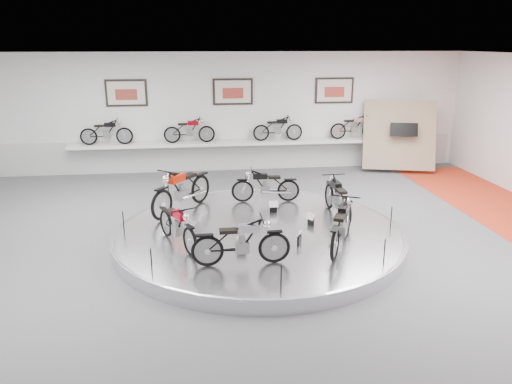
{
  "coord_description": "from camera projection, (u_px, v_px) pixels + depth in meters",
  "views": [
    {
      "loc": [
        -1.38,
        -9.99,
        4.29
      ],
      "look_at": [
        -0.03,
        0.6,
        1.08
      ],
      "focal_mm": 35.0,
      "sensor_mm": 36.0,
      "label": 1
    }
  ],
  "objects": [
    {
      "name": "wall_front",
      "position": [
        391.0,
        367.0,
        3.67
      ],
      "size": [
        16.0,
        0.0,
        16.0
      ],
      "primitive_type": "plane",
      "rotation": [
        -1.57,
        0.0,
        0.0
      ],
      "color": "silver",
      "rests_on": "floor"
    },
    {
      "name": "bike_a",
      "position": [
        338.0,
        198.0,
        11.77
      ],
      "size": [
        0.62,
        1.64,
        0.95
      ],
      "primitive_type": null,
      "rotation": [
        0.0,
        0.0,
        1.6
      ],
      "color": "black",
      "rests_on": "display_platform"
    },
    {
      "name": "ceiling",
      "position": [
        261.0,
        58.0,
        9.74
      ],
      "size": [
        16.0,
        16.0,
        0.0
      ],
      "primitive_type": "plane",
      "rotation": [
        3.14,
        0.0,
        0.0
      ],
      "color": "white",
      "rests_on": "wall_back"
    },
    {
      "name": "poster_center",
      "position": [
        233.0,
        92.0,
        16.72
      ],
      "size": [
        1.35,
        0.06,
        0.88
      ],
      "primitive_type": "cube",
      "color": "beige",
      "rests_on": "wall_back"
    },
    {
      "name": "shelf_bike_b",
      "position": [
        189.0,
        132.0,
        16.67
      ],
      "size": [
        1.22,
        0.43,
        0.73
      ],
      "primitive_type": null,
      "color": "#8D000A",
      "rests_on": "shelf"
    },
    {
      "name": "poster_left",
      "position": [
        126.0,
        93.0,
        16.3
      ],
      "size": [
        1.35,
        0.06,
        0.88
      ],
      "primitive_type": "cube",
      "color": "beige",
      "rests_on": "wall_back"
    },
    {
      "name": "platform_rim",
      "position": [
        259.0,
        231.0,
        11.1
      ],
      "size": [
        6.4,
        6.4,
        0.1
      ],
      "primitive_type": "torus",
      "color": "#B2B2BA",
      "rests_on": "display_platform"
    },
    {
      "name": "bike_e",
      "position": [
        241.0,
        242.0,
        9.21
      ],
      "size": [
        1.57,
        0.55,
        0.92
      ],
      "primitive_type": null,
      "rotation": [
        0.0,
        0.0,
        6.28
      ],
      "color": "silver",
      "rests_on": "display_platform"
    },
    {
      "name": "poster_right",
      "position": [
        334.0,
        90.0,
        17.15
      ],
      "size": [
        1.35,
        0.06,
        0.88
      ],
      "primitive_type": "cube",
      "color": "beige",
      "rests_on": "wall_back"
    },
    {
      "name": "floor",
      "position": [
        261.0,
        247.0,
        10.89
      ],
      "size": [
        16.0,
        16.0,
        0.0
      ],
      "primitive_type": "plane",
      "color": "#4D4D50",
      "rests_on": "ground"
    },
    {
      "name": "bike_b",
      "position": [
        266.0,
        185.0,
        12.9
      ],
      "size": [
        1.54,
        0.65,
        0.88
      ],
      "primitive_type": null,
      "rotation": [
        0.0,
        0.0,
        3.06
      ],
      "color": "black",
      "rests_on": "display_platform"
    },
    {
      "name": "shelf_bike_c",
      "position": [
        278.0,
        130.0,
        17.03
      ],
      "size": [
        1.22,
        0.43,
        0.73
      ],
      "primitive_type": null,
      "color": "black",
      "rests_on": "shelf"
    },
    {
      "name": "shelf_bike_a",
      "position": [
        106.0,
        134.0,
        16.34
      ],
      "size": [
        1.22,
        0.43,
        0.73
      ],
      "primitive_type": null,
      "color": "black",
      "rests_on": "shelf"
    },
    {
      "name": "display_platform",
      "position": [
        259.0,
        236.0,
        11.13
      ],
      "size": [
        6.4,
        6.4,
        0.3
      ],
      "primitive_type": "cylinder",
      "color": "silver",
      "rests_on": "floor"
    },
    {
      "name": "shelf_bike_d",
      "position": [
        354.0,
        128.0,
        17.36
      ],
      "size": [
        1.22,
        0.43,
        0.73
      ],
      "primitive_type": null,
      "color": "silver",
      "rests_on": "shelf"
    },
    {
      "name": "bike_c",
      "position": [
        182.0,
        189.0,
        12.14
      ],
      "size": [
        1.69,
        1.93,
        1.12
      ],
      "primitive_type": null,
      "rotation": [
        0.0,
        0.0,
        4.07
      ],
      "color": "#BD1D05",
      "rests_on": "display_platform"
    },
    {
      "name": "display_panel",
      "position": [
        399.0,
        135.0,
        17.0
      ],
      "size": [
        2.56,
        1.52,
        2.3
      ],
      "primitive_type": "cube",
      "rotation": [
        -0.35,
        0.0,
        -0.26
      ],
      "color": "gray",
      "rests_on": "floor"
    },
    {
      "name": "wall_back",
      "position": [
        233.0,
        112.0,
        16.96
      ],
      "size": [
        16.0,
        0.0,
        16.0
      ],
      "primitive_type": "plane",
      "rotation": [
        1.57,
        0.0,
        0.0
      ],
      "color": "silver",
      "rests_on": "floor"
    },
    {
      "name": "shelf",
      "position": [
        234.0,
        143.0,
        16.97
      ],
      "size": [
        11.0,
        0.55,
        0.1
      ],
      "primitive_type": "cube",
      "color": "silver",
      "rests_on": "wall_back"
    },
    {
      "name": "dado_band",
      "position": [
        234.0,
        154.0,
        17.36
      ],
      "size": [
        15.68,
        0.04,
        1.1
      ],
      "primitive_type": "cube",
      "color": "#BCBCBA",
      "rests_on": "floor"
    },
    {
      "name": "bike_d",
      "position": [
        177.0,
        225.0,
        10.08
      ],
      "size": [
        1.13,
        1.61,
        0.9
      ],
      "primitive_type": null,
      "rotation": [
        0.0,
        0.0,
        5.15
      ],
      "color": "#8D000A",
      "rests_on": "display_platform"
    },
    {
      "name": "bike_f",
      "position": [
        342.0,
        225.0,
        9.98
      ],
      "size": [
        1.28,
        1.75,
        0.98
      ],
      "primitive_type": null,
      "rotation": [
        0.0,
        0.0,
        7.38
      ],
      "color": "black",
      "rests_on": "display_platform"
    }
  ]
}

